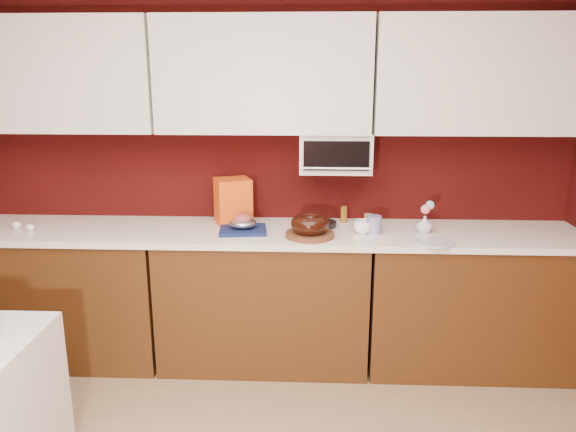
# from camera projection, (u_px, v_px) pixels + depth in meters

# --- Properties ---
(wall_back) EXTENTS (4.00, 0.02, 2.50)m
(wall_back) POSITION_uv_depth(u_px,v_px,m) (267.00, 167.00, 3.76)
(wall_back) COLOR #380907
(wall_back) RESTS_ON floor
(base_cabinet_left) EXTENTS (1.31, 0.58, 0.86)m
(base_cabinet_left) POSITION_uv_depth(u_px,v_px,m) (64.00, 295.00, 3.72)
(base_cabinet_left) COLOR #49280E
(base_cabinet_left) RESTS_ON floor
(base_cabinet_center) EXTENTS (1.31, 0.58, 0.86)m
(base_cabinet_center) POSITION_uv_depth(u_px,v_px,m) (264.00, 299.00, 3.67)
(base_cabinet_center) COLOR #49280E
(base_cabinet_center) RESTS_ON floor
(base_cabinet_right) EXTENTS (1.31, 0.58, 0.86)m
(base_cabinet_right) POSITION_uv_depth(u_px,v_px,m) (471.00, 303.00, 3.61)
(base_cabinet_right) COLOR #49280E
(base_cabinet_right) RESTS_ON floor
(countertop) EXTENTS (4.00, 0.62, 0.04)m
(countertop) POSITION_uv_depth(u_px,v_px,m) (263.00, 233.00, 3.55)
(countertop) COLOR white
(countertop) RESTS_ON base_cabinet_center
(upper_cabinet_left) EXTENTS (1.31, 0.33, 0.70)m
(upper_cabinet_left) POSITION_uv_depth(u_px,v_px,m) (51.00, 75.00, 3.50)
(upper_cabinet_left) COLOR white
(upper_cabinet_left) RESTS_ON wall_back
(upper_cabinet_center) EXTENTS (1.31, 0.33, 0.70)m
(upper_cabinet_center) POSITION_uv_depth(u_px,v_px,m) (264.00, 75.00, 3.44)
(upper_cabinet_center) COLOR white
(upper_cabinet_center) RESTS_ON wall_back
(upper_cabinet_right) EXTENTS (1.31, 0.33, 0.70)m
(upper_cabinet_right) POSITION_uv_depth(u_px,v_px,m) (484.00, 75.00, 3.39)
(upper_cabinet_right) COLOR white
(upper_cabinet_right) RESTS_ON wall_back
(toaster_oven) EXTENTS (0.45, 0.30, 0.25)m
(toaster_oven) POSITION_uv_depth(u_px,v_px,m) (335.00, 152.00, 3.56)
(toaster_oven) COLOR white
(toaster_oven) RESTS_ON upper_cabinet_center
(toaster_oven_door) EXTENTS (0.40, 0.02, 0.18)m
(toaster_oven_door) POSITION_uv_depth(u_px,v_px,m) (336.00, 156.00, 3.41)
(toaster_oven_door) COLOR black
(toaster_oven_door) RESTS_ON toaster_oven
(toaster_oven_handle) EXTENTS (0.42, 0.02, 0.02)m
(toaster_oven_handle) POSITION_uv_depth(u_px,v_px,m) (336.00, 168.00, 3.41)
(toaster_oven_handle) COLOR silver
(toaster_oven_handle) RESTS_ON toaster_oven
(cake_base) EXTENTS (0.32, 0.32, 0.03)m
(cake_base) POSITION_uv_depth(u_px,v_px,m) (310.00, 235.00, 3.40)
(cake_base) COLOR brown
(cake_base) RESTS_ON countertop
(bundt_cake) EXTENTS (0.23, 0.23, 0.09)m
(bundt_cake) POSITION_uv_depth(u_px,v_px,m) (310.00, 224.00, 3.38)
(bundt_cake) COLOR black
(bundt_cake) RESTS_ON cake_base
(navy_towel) EXTENTS (0.31, 0.27, 0.02)m
(navy_towel) POSITION_uv_depth(u_px,v_px,m) (243.00, 230.00, 3.51)
(navy_towel) COLOR #14214E
(navy_towel) RESTS_ON countertop
(foil_ham_nest) EXTENTS (0.19, 0.16, 0.06)m
(foil_ham_nest) POSITION_uv_depth(u_px,v_px,m) (243.00, 223.00, 3.50)
(foil_ham_nest) COLOR silver
(foil_ham_nest) RESTS_ON navy_towel
(roasted_ham) EXTENTS (0.13, 0.12, 0.07)m
(roasted_ham) POSITION_uv_depth(u_px,v_px,m) (243.00, 219.00, 3.49)
(roasted_ham) COLOR #A9504D
(roasted_ham) RESTS_ON foil_ham_nest
(pandoro_box) EXTENTS (0.27, 0.26, 0.30)m
(pandoro_box) POSITION_uv_depth(u_px,v_px,m) (233.00, 201.00, 3.67)
(pandoro_box) COLOR red
(pandoro_box) RESTS_ON countertop
(dark_pan) EXTENTS (0.24, 0.24, 0.03)m
(dark_pan) POSITION_uv_depth(u_px,v_px,m) (322.00, 224.00, 3.63)
(dark_pan) COLOR black
(dark_pan) RESTS_ON countertop
(coffee_mug) EXTENTS (0.13, 0.13, 0.10)m
(coffee_mug) POSITION_uv_depth(u_px,v_px,m) (363.00, 226.00, 3.46)
(coffee_mug) COLOR white
(coffee_mug) RESTS_ON countertop
(blue_jar) EXTENTS (0.11, 0.11, 0.11)m
(blue_jar) POSITION_uv_depth(u_px,v_px,m) (374.00, 225.00, 3.47)
(blue_jar) COLOR navy
(blue_jar) RESTS_ON countertop
(flower_vase) EXTENTS (0.08, 0.08, 0.12)m
(flower_vase) POSITION_uv_depth(u_px,v_px,m) (425.00, 223.00, 3.48)
(flower_vase) COLOR silver
(flower_vase) RESTS_ON countertop
(flower_pink) EXTENTS (0.06, 0.06, 0.06)m
(flower_pink) POSITION_uv_depth(u_px,v_px,m) (425.00, 209.00, 3.46)
(flower_pink) COLOR pink
(flower_pink) RESTS_ON flower_vase
(flower_blue) EXTENTS (0.06, 0.06, 0.06)m
(flower_blue) POSITION_uv_depth(u_px,v_px,m) (430.00, 205.00, 3.47)
(flower_blue) COLOR #97C8F2
(flower_blue) RESTS_ON flower_vase
(china_plate) EXTENTS (0.22, 0.22, 0.01)m
(china_plate) POSITION_uv_depth(u_px,v_px,m) (435.00, 242.00, 3.28)
(china_plate) COLOR silver
(china_plate) RESTS_ON countertop
(amber_bottle) EXTENTS (0.04, 0.04, 0.11)m
(amber_bottle) POSITION_uv_depth(u_px,v_px,m) (344.00, 214.00, 3.71)
(amber_bottle) COLOR brown
(amber_bottle) RESTS_ON countertop
(paper_cup) EXTENTS (0.06, 0.06, 0.08)m
(paper_cup) POSITION_uv_depth(u_px,v_px,m) (368.00, 220.00, 3.63)
(paper_cup) COLOR olive
(paper_cup) RESTS_ON countertop
(egg_left) EXTENTS (0.05, 0.04, 0.04)m
(egg_left) POSITION_uv_depth(u_px,v_px,m) (30.00, 227.00, 3.53)
(egg_left) COLOR white
(egg_left) RESTS_ON countertop
(egg_right) EXTENTS (0.06, 0.05, 0.04)m
(egg_right) POSITION_uv_depth(u_px,v_px,m) (16.00, 225.00, 3.58)
(egg_right) COLOR white
(egg_right) RESTS_ON countertop
(amber_bottle_tall) EXTENTS (0.04, 0.04, 0.11)m
(amber_bottle_tall) POSITION_uv_depth(u_px,v_px,m) (343.00, 215.00, 3.70)
(amber_bottle_tall) COLOR brown
(amber_bottle_tall) RESTS_ON countertop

